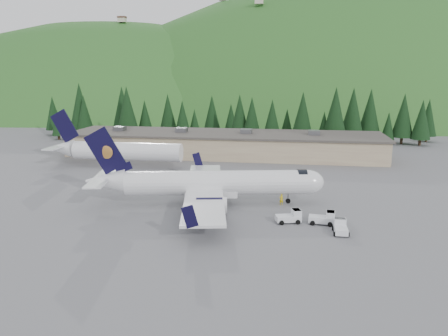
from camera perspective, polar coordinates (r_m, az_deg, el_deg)
ground at (r=62.95m, az=-0.86°, el=-4.71°), size 600.00×600.00×0.00m
airliner at (r=62.13m, az=-1.78°, el=-2.07°), size 33.83×31.94×11.26m
second_airliner at (r=89.91m, az=-14.25°, el=2.25°), size 27.50×11.00×10.05m
baggage_tug_a at (r=55.81m, az=8.68°, el=-6.31°), size 3.42×2.54×1.66m
baggage_tug_b at (r=55.99m, az=12.95°, el=-6.41°), size 3.28×2.14×1.69m
baggage_tug_c at (r=53.52m, az=14.97°, el=-7.47°), size 1.78×2.91×1.55m
terminal_building at (r=99.77m, az=0.04°, el=3.19°), size 71.00×17.00×6.10m
ramp_worker at (r=62.72m, az=7.49°, el=-4.11°), size 0.69×0.56×1.63m
tree_line at (r=120.72m, az=0.85°, el=7.10°), size 112.44×18.43×14.48m
hills at (r=288.46m, az=17.19°, el=-8.82°), size 614.00×330.00×300.00m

